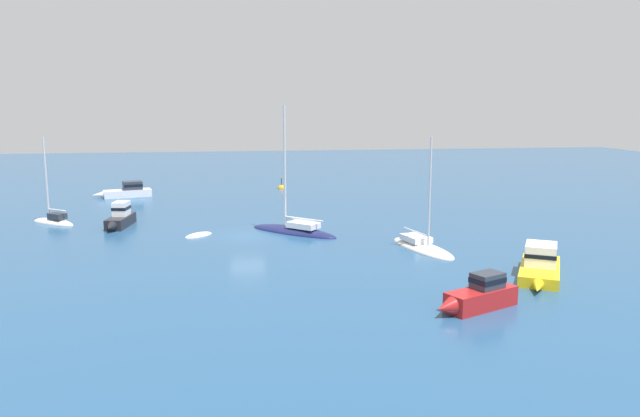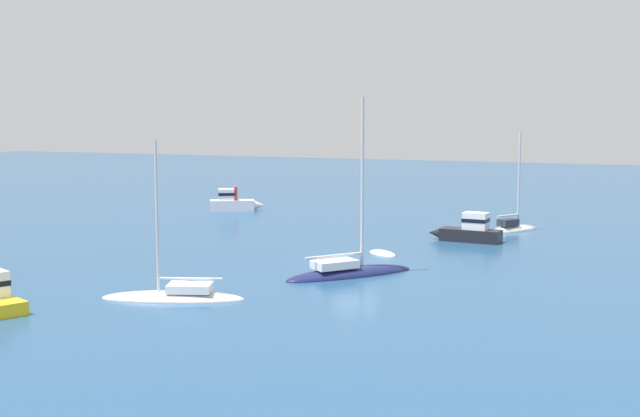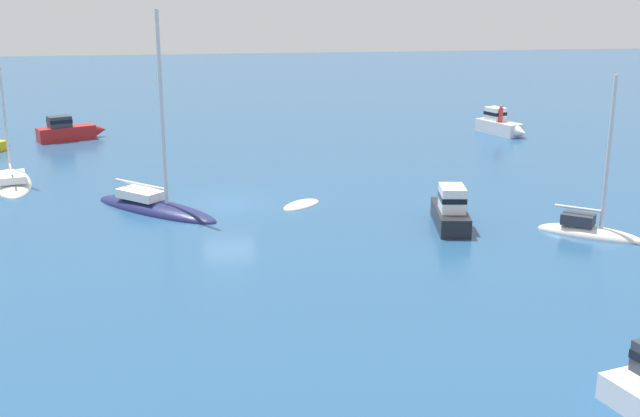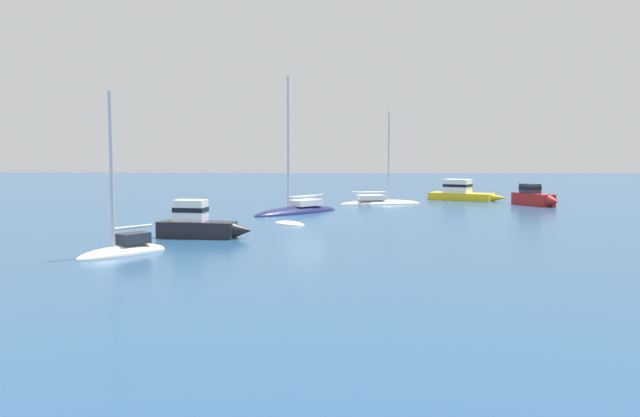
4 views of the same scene
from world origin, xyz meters
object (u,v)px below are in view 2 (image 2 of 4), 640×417
(sloop_1, at_px, (513,228))
(launch_1, at_px, (469,231))
(sailboat, at_px, (175,297))
(dinghy, at_px, (382,254))
(sloop, at_px, (348,273))
(launch, at_px, (234,203))

(sloop_1, bearing_deg, launch_1, -164.53)
(sailboat, distance_m, sloop_1, 29.81)
(launch_1, bearing_deg, sloop_1, -102.84)
(sailboat, distance_m, dinghy, 16.35)
(sloop, xyz_separation_m, sloop_1, (-6.48, -18.97, 0.04))
(launch, bearing_deg, sailboat, -95.33)
(dinghy, bearing_deg, sloop, 134.53)
(sailboat, bearing_deg, launch, -86.34)
(launch, bearing_deg, launch_1, -48.82)
(sloop_1, bearing_deg, dinghy, -171.42)
(sloop, distance_m, sailboat, 10.14)
(sloop, relative_size, sloop_1, 1.35)
(sloop_1, bearing_deg, launch, 116.57)
(dinghy, xyz_separation_m, sloop_1, (-6.41, -11.88, 0.19))
(launch, relative_size, sloop, 0.45)
(sloop, xyz_separation_m, sailboat, (6.26, 7.98, -0.05))
(launch_1, relative_size, sloop, 0.50)
(launch_1, xyz_separation_m, sloop, (4.28, 13.37, -0.57))
(launch_1, distance_m, sloop_1, 6.04)
(launch_1, bearing_deg, sailboat, 72.35)
(sloop, bearing_deg, dinghy, 42.12)
(launch_1, xyz_separation_m, sloop_1, (-2.20, -5.60, -0.53))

